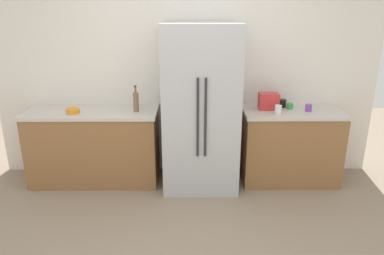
{
  "coord_description": "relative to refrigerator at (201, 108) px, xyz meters",
  "views": [
    {
      "loc": [
        0.05,
        -2.56,
        2.02
      ],
      "look_at": [
        0.07,
        0.42,
        1.01
      ],
      "focal_mm": 33.47,
      "sensor_mm": 36.0,
      "label": 1
    }
  ],
  "objects": [
    {
      "name": "ground_plane",
      "position": [
        -0.17,
        -1.31,
        -0.93
      ],
      "size": [
        9.23,
        9.23,
        0.0
      ],
      "primitive_type": "plane",
      "color": "gray"
    },
    {
      "name": "kitchen_back_panel",
      "position": [
        -0.17,
        0.43,
        0.44
      ],
      "size": [
        4.62,
        0.1,
        2.74
      ],
      "primitive_type": "cube",
      "color": "silver",
      "rests_on": "ground_plane"
    },
    {
      "name": "counter_left",
      "position": [
        -1.25,
        0.09,
        -0.49
      ],
      "size": [
        1.51,
        0.59,
        0.88
      ],
      "color": "olive",
      "rests_on": "ground_plane"
    },
    {
      "name": "counter_right",
      "position": [
        1.07,
        0.09,
        -0.49
      ],
      "size": [
        1.14,
        0.59,
        0.88
      ],
      "color": "olive",
      "rests_on": "ground_plane"
    },
    {
      "name": "refrigerator",
      "position": [
        0.0,
        0.0,
        0.0
      ],
      "size": [
        0.84,
        0.74,
        1.86
      ],
      "color": "#B2B5BA",
      "rests_on": "ground_plane"
    },
    {
      "name": "toaster",
      "position": [
        0.79,
        0.14,
        0.05
      ],
      "size": [
        0.22,
        0.16,
        0.19
      ],
      "primitive_type": "cube",
      "color": "red",
      "rests_on": "counter_right"
    },
    {
      "name": "bottle_a",
      "position": [
        -0.73,
        0.05,
        0.07
      ],
      "size": [
        0.06,
        0.06,
        0.3
      ],
      "color": "brown",
      "rests_on": "counter_left"
    },
    {
      "name": "cup_a",
      "position": [
        0.86,
        -0.06,
        0.0
      ],
      "size": [
        0.07,
        0.07,
        0.1
      ],
      "primitive_type": "cylinder",
      "color": "white",
      "rests_on": "counter_right"
    },
    {
      "name": "cup_b",
      "position": [
        1.04,
        0.15,
        -0.01
      ],
      "size": [
        0.08,
        0.08,
        0.07
      ],
      "primitive_type": "cylinder",
      "color": "green",
      "rests_on": "counter_right"
    },
    {
      "name": "cup_c",
      "position": [
        1.23,
        0.05,
        -0.01
      ],
      "size": [
        0.08,
        0.08,
        0.08
      ],
      "primitive_type": "cylinder",
      "color": "purple",
      "rests_on": "counter_right"
    },
    {
      "name": "cup_d",
      "position": [
        0.98,
        0.24,
        -0.0
      ],
      "size": [
        0.09,
        0.09,
        0.09
      ],
      "primitive_type": "cylinder",
      "color": "black",
      "rests_on": "counter_right"
    },
    {
      "name": "bowl_a",
      "position": [
        -1.43,
        -0.02,
        -0.02
      ],
      "size": [
        0.15,
        0.15,
        0.05
      ],
      "primitive_type": "cylinder",
      "color": "orange",
      "rests_on": "counter_left"
    }
  ]
}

